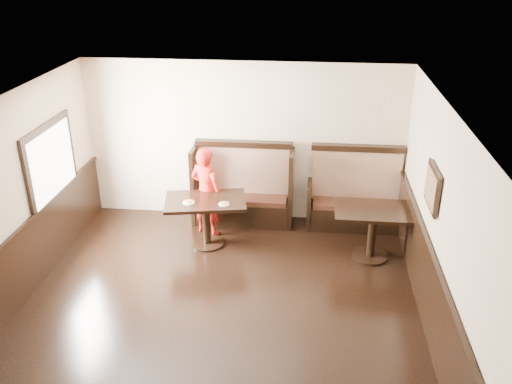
# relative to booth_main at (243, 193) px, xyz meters

# --- Properties ---
(ground) EXTENTS (7.00, 7.00, 0.00)m
(ground) POSITION_rel_booth_main_xyz_m (0.00, -3.30, -0.53)
(ground) COLOR black
(ground) RESTS_ON ground
(room_shell) EXTENTS (7.00, 7.00, 7.00)m
(room_shell) POSITION_rel_booth_main_xyz_m (-0.30, -3.01, 0.14)
(room_shell) COLOR beige
(room_shell) RESTS_ON ground
(booth_main) EXTENTS (1.75, 0.72, 1.45)m
(booth_main) POSITION_rel_booth_main_xyz_m (0.00, 0.00, 0.00)
(booth_main) COLOR black
(booth_main) RESTS_ON ground
(booth_neighbor) EXTENTS (1.65, 0.72, 1.45)m
(booth_neighbor) POSITION_rel_booth_main_xyz_m (1.95, -0.00, -0.05)
(booth_neighbor) COLOR black
(booth_neighbor) RESTS_ON ground
(table_main) EXTENTS (1.40, 1.02, 0.81)m
(table_main) POSITION_rel_booth_main_xyz_m (-0.49, -0.92, 0.10)
(table_main) COLOR black
(table_main) RESTS_ON ground
(table_neighbor) EXTENTS (1.21, 0.79, 0.84)m
(table_neighbor) POSITION_rel_booth_main_xyz_m (2.15, -1.03, 0.10)
(table_neighbor) COLOR black
(table_neighbor) RESTS_ON ground
(child) EXTENTS (0.66, 0.56, 1.54)m
(child) POSITION_rel_booth_main_xyz_m (-0.55, -0.53, 0.25)
(child) COLOR red
(child) RESTS_ON ground
(pizza_plate_left) EXTENTS (0.19, 0.19, 0.03)m
(pizza_plate_left) POSITION_rel_booth_main_xyz_m (-0.73, -1.05, 0.30)
(pizza_plate_left) COLOR white
(pizza_plate_left) RESTS_ON table_main
(pizza_plate_right) EXTENTS (0.17, 0.17, 0.03)m
(pizza_plate_right) POSITION_rel_booth_main_xyz_m (-0.17, -1.05, 0.30)
(pizza_plate_right) COLOR white
(pizza_plate_right) RESTS_ON table_main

